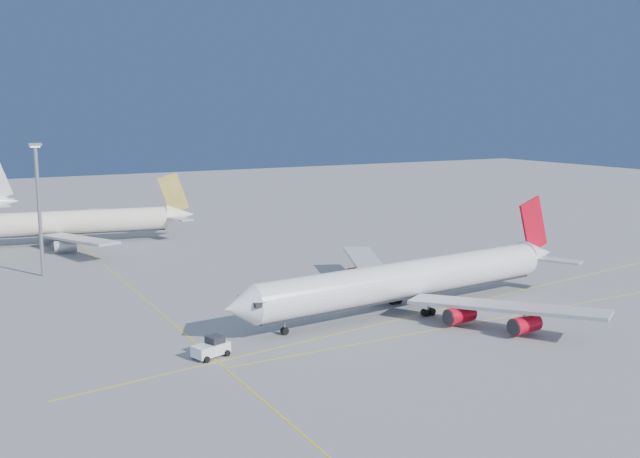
% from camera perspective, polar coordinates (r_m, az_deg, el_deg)
% --- Properties ---
extents(ground, '(500.00, 500.00, 0.00)m').
position_cam_1_polar(ground, '(115.07, 8.72, -5.44)').
color(ground, slate).
rests_on(ground, ground).
extents(taxiway_lines, '(118.86, 140.00, 0.02)m').
position_cam_1_polar(taxiway_lines, '(112.28, 0.72, -5.70)').
color(taxiway_lines, gold).
rests_on(taxiway_lines, ground).
extents(airliner_virgin, '(62.16, 55.64, 15.33)m').
position_cam_1_polar(airliner_virgin, '(107.15, 7.52, -3.98)').
color(airliner_virgin, white).
rests_on(airliner_virgin, ground).
extents(airliner_etihad, '(58.69, 53.63, 15.36)m').
position_cam_1_polar(airliner_etihad, '(168.60, -19.89, 0.45)').
color(airliner_etihad, '#EFE5CB').
rests_on(airliner_etihad, ground).
extents(pushback_tug, '(4.89, 3.76, 2.49)m').
position_cam_1_polar(pushback_tug, '(87.89, -8.66, -9.36)').
color(pushback_tug, white).
rests_on(pushback_tug, ground).
extents(light_mast, '(2.05, 2.05, 23.76)m').
position_cam_1_polar(light_mast, '(135.44, -21.60, 2.28)').
color(light_mast, gray).
rests_on(light_mast, ground).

